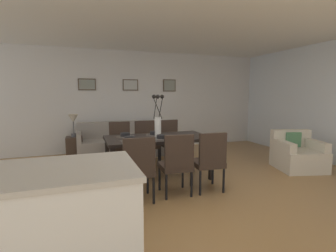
{
  "coord_description": "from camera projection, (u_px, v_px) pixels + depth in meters",
  "views": [
    {
      "loc": [
        -1.41,
        -3.38,
        1.48
      ],
      "look_at": [
        0.11,
        0.93,
        0.9
      ],
      "focal_mm": 26.64,
      "sensor_mm": 36.0,
      "label": 1
    }
  ],
  "objects": [
    {
      "name": "bowl_far_left",
      "position": [
        162.0,
        136.0,
        4.17
      ],
      "size": [
        0.17,
        0.17,
        0.07
      ],
      "color": "black",
      "rests_on": "dining_table"
    },
    {
      "name": "kitchen_island",
      "position": [
        44.0,
        228.0,
        1.91
      ],
      "size": [
        1.42,
        0.85,
        0.92
      ],
      "color": "silver",
      "rests_on": "ground"
    },
    {
      "name": "dining_chair_near_left",
      "position": [
        138.0,
        166.0,
        3.38
      ],
      "size": [
        0.46,
        0.46,
        0.92
      ],
      "color": "#33261E",
      "rests_on": "ground"
    },
    {
      "name": "dining_chair_far_left",
      "position": [
        177.0,
        162.0,
        3.61
      ],
      "size": [
        0.46,
        0.46,
        0.92
      ],
      "color": "#33261E",
      "rests_on": "ground"
    },
    {
      "name": "framed_picture_right",
      "position": [
        169.0,
        85.0,
        6.88
      ],
      "size": [
        0.36,
        0.03,
        0.33
      ],
      "color": "#473828"
    },
    {
      "name": "placemat_far_right",
      "position": [
        155.0,
        135.0,
        4.57
      ],
      "size": [
        0.32,
        0.32,
        0.01
      ],
      "primitive_type": "cylinder",
      "color": "#4C4742",
      "rests_on": "dining_table"
    },
    {
      "name": "sofa",
      "position": [
        121.0,
        144.0,
        6.08
      ],
      "size": [
        2.01,
        0.84,
        0.8
      ],
      "color": "gray",
      "rests_on": "ground"
    },
    {
      "name": "placemat_near_right",
      "position": [
        125.0,
        136.0,
        4.39
      ],
      "size": [
        0.32,
        0.32,
        0.01
      ],
      "primitive_type": "cylinder",
      "color": "#4C4742",
      "rests_on": "dining_table"
    },
    {
      "name": "dining_chair_near_right",
      "position": [
        120.0,
        142.0,
        5.05
      ],
      "size": [
        0.46,
        0.46,
        0.92
      ],
      "color": "#33261E",
      "rests_on": "ground"
    },
    {
      "name": "framed_picture_left",
      "position": [
        87.0,
        84.0,
        6.17
      ],
      "size": [
        0.42,
        0.03,
        0.29
      ],
      "color": "#473828"
    },
    {
      "name": "bowl_near_left",
      "position": [
        130.0,
        138.0,
        3.99
      ],
      "size": [
        0.17,
        0.17,
        0.07
      ],
      "color": "black",
      "rests_on": "dining_table"
    },
    {
      "name": "side_window_wall",
      "position": [
        335.0,
        103.0,
        5.23
      ],
      "size": [
        0.1,
        6.3,
        2.6
      ],
      "primitive_type": "cube",
      "color": "white",
      "rests_on": "ground"
    },
    {
      "name": "dining_chair_mid_left",
      "position": [
        209.0,
        159.0,
        3.77
      ],
      "size": [
        0.47,
        0.47,
        0.92
      ],
      "color": "#33261E",
      "rests_on": "ground"
    },
    {
      "name": "dining_chair_mid_right",
      "position": [
        170.0,
        139.0,
        5.41
      ],
      "size": [
        0.45,
        0.45,
        0.92
      ],
      "color": "#33261E",
      "rests_on": "ground"
    },
    {
      "name": "ceiling_panel",
      "position": [
        173.0,
        19.0,
        3.85
      ],
      "size": [
        9.0,
        7.2,
        0.08
      ],
      "primitive_type": "cube",
      "color": "white"
    },
    {
      "name": "back_wall_panel",
      "position": [
        136.0,
        101.0,
        6.69
      ],
      "size": [
        9.0,
        0.1,
        2.6
      ],
      "primitive_type": "cube",
      "color": "silver",
      "rests_on": "ground"
    },
    {
      "name": "table_lamp",
      "position": [
        73.0,
        121.0,
        5.61
      ],
      "size": [
        0.22,
        0.22,
        0.51
      ],
      "color": "#4C4C51",
      "rests_on": "side_table"
    },
    {
      "name": "side_table",
      "position": [
        75.0,
        148.0,
        5.69
      ],
      "size": [
        0.36,
        0.36,
        0.52
      ],
      "primitive_type": "cube",
      "color": "#3D2D23",
      "rests_on": "ground"
    },
    {
      "name": "ground_plane",
      "position": [
        182.0,
        192.0,
        3.81
      ],
      "size": [
        9.0,
        9.0,
        0.0
      ],
      "primitive_type": "plane",
      "color": "olive"
    },
    {
      "name": "centerpiece_vase",
      "position": [
        158.0,
        121.0,
        4.33
      ],
      "size": [
        0.21,
        0.23,
        0.73
      ],
      "color": "white",
      "rests_on": "dining_table"
    },
    {
      "name": "dining_table",
      "position": [
        158.0,
        141.0,
        4.38
      ],
      "size": [
        1.8,
        0.94,
        0.74
      ],
      "color": "black",
      "rests_on": "ground"
    },
    {
      "name": "dining_chair_far_right",
      "position": [
        146.0,
        141.0,
        5.24
      ],
      "size": [
        0.45,
        0.45,
        0.92
      ],
      "color": "#33261E",
      "rests_on": "ground"
    },
    {
      "name": "armchair",
      "position": [
        297.0,
        155.0,
        4.95
      ],
      "size": [
        0.98,
        0.98,
        0.75
      ],
      "color": "beige",
      "rests_on": "ground"
    },
    {
      "name": "placemat_near_left",
      "position": [
        130.0,
        141.0,
        3.99
      ],
      "size": [
        0.32,
        0.32,
        0.01
      ],
      "primitive_type": "cylinder",
      "color": "#4C4742",
      "rests_on": "dining_table"
    },
    {
      "name": "placemat_far_left",
      "position": [
        162.0,
        139.0,
        4.17
      ],
      "size": [
        0.32,
        0.32,
        0.01
      ],
      "primitive_type": "cylinder",
      "color": "#4C4742",
      "rests_on": "dining_table"
    },
    {
      "name": "bowl_near_right",
      "position": [
        125.0,
        134.0,
        4.38
      ],
      "size": [
        0.17,
        0.17,
        0.07
      ],
      "color": "black",
      "rests_on": "dining_table"
    },
    {
      "name": "framed_picture_center",
      "position": [
        130.0,
        85.0,
        6.52
      ],
      "size": [
        0.4,
        0.03,
        0.29
      ],
      "color": "#473828"
    },
    {
      "name": "bowl_far_right",
      "position": [
        155.0,
        133.0,
        4.56
      ],
      "size": [
        0.17,
        0.17,
        0.07
      ],
      "color": "black",
      "rests_on": "dining_table"
    }
  ]
}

